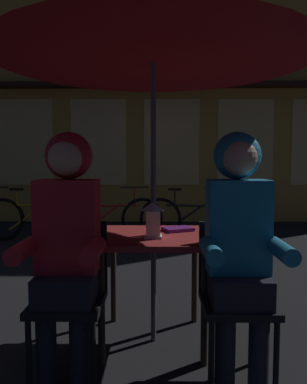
{
  "coord_description": "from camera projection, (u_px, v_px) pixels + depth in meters",
  "views": [
    {
      "loc": [
        0.03,
        -2.51,
        1.24
      ],
      "look_at": [
        0.0,
        0.04,
        1.02
      ],
      "focal_mm": 35.37,
      "sensor_mm": 36.0,
      "label": 1
    }
  ],
  "objects": [
    {
      "name": "person_left_hooded",
      "position": [
        67.0,
        230.0,
        2.12
      ],
      "size": [
        0.45,
        0.56,
        1.4
      ],
      "color": "black",
      "rests_on": "ground_plane"
    },
    {
      "name": "ground_plane",
      "position": [
        153.0,
        340.0,
        2.61
      ],
      "size": [
        60.0,
        60.0,
        0.0
      ],
      "primitive_type": "plane",
      "color": "black"
    },
    {
      "name": "bicycle_third",
      "position": [
        109.0,
        218.0,
        5.83
      ],
      "size": [
        1.66,
        0.36,
        0.84
      ],
      "color": "black",
      "rests_on": "ground_plane"
    },
    {
      "name": "patio_umbrella",
      "position": [
        153.0,
        33.0,
        2.44
      ],
      "size": [
        2.1,
        2.1,
        2.31
      ],
      "color": "#4C4C51",
      "rests_on": "ground_plane"
    },
    {
      "name": "person_right_hooded",
      "position": [
        238.0,
        231.0,
        2.11
      ],
      "size": [
        0.45,
        0.56,
        1.4
      ],
      "color": "black",
      "rests_on": "ground_plane"
    },
    {
      "name": "chair_left",
      "position": [
        71.0,
        289.0,
        2.2
      ],
      "size": [
        0.4,
        0.4,
        0.87
      ],
      "color": "black",
      "rests_on": "ground_plane"
    },
    {
      "name": "shopfront_building",
      "position": [
        136.0,
        70.0,
        7.73
      ],
      "size": [
        10.0,
        0.93,
        6.2
      ],
      "color": "gold",
      "rests_on": "ground_plane"
    },
    {
      "name": "lantern",
      "position": [
        153.0,
        219.0,
        2.43
      ],
      "size": [
        0.11,
        0.11,
        0.23
      ],
      "color": "white",
      "rests_on": "cafe_table"
    },
    {
      "name": "bicycle_second",
      "position": [
        35.0,
        218.0,
        5.86
      ],
      "size": [
        1.68,
        0.13,
        0.84
      ],
      "color": "black",
      "rests_on": "ground_plane"
    },
    {
      "name": "chair_right",
      "position": [
        235.0,
        290.0,
        2.19
      ],
      "size": [
        0.4,
        0.4,
        0.87
      ],
      "color": "black",
      "rests_on": "ground_plane"
    },
    {
      "name": "cafe_table",
      "position": [
        153.0,
        249.0,
        2.55
      ],
      "size": [
        0.72,
        0.72,
        0.74
      ],
      "color": "maroon",
      "rests_on": "ground_plane"
    },
    {
      "name": "bicycle_fourth",
      "position": [
        193.0,
        218.0,
        5.83
      ],
      "size": [
        1.67,
        0.27,
        0.84
      ],
      "color": "black",
      "rests_on": "ground_plane"
    },
    {
      "name": "book",
      "position": [
        178.0,
        229.0,
        2.68
      ],
      "size": [
        0.24,
        0.21,
        0.02
      ],
      "primitive_type": "cube",
      "rotation": [
        0.0,
        0.0,
        0.41
      ],
      "color": "#661E7A",
      "rests_on": "cafe_table"
    }
  ]
}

